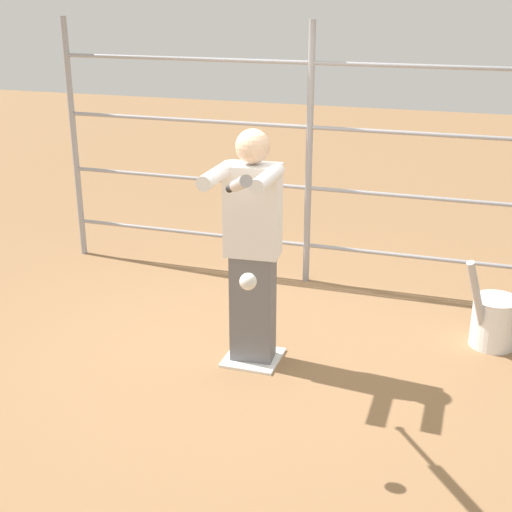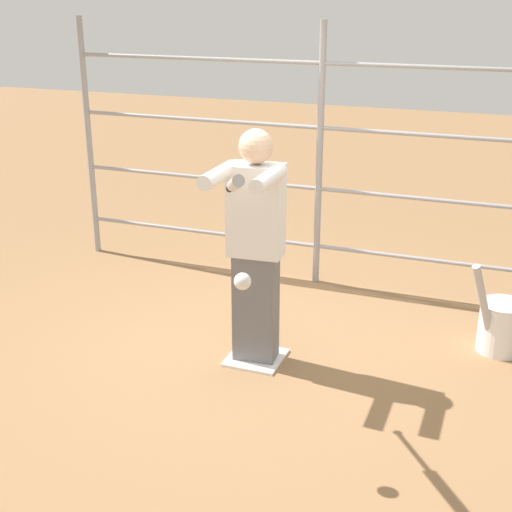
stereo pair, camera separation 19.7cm
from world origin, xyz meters
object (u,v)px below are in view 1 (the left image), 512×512
(bat_bucket, at_px, (495,320))
(batter, at_px, (252,242))
(softball_in_flight, at_px, (248,282))
(baseball_bat_swinging, at_px, (239,184))

(bat_bucket, bearing_deg, batter, 24.55)
(softball_in_flight, xyz_separation_m, bat_bucket, (-1.38, -1.82, -0.87))
(softball_in_flight, bearing_deg, batter, -72.88)
(baseball_bat_swinging, xyz_separation_m, softball_in_flight, (-0.10, 0.14, -0.50))
(batter, distance_m, bat_bucket, 2.00)
(batter, distance_m, baseball_bat_swinging, 1.15)
(batter, height_order, softball_in_flight, batter)
(baseball_bat_swinging, relative_size, softball_in_flight, 8.36)
(baseball_bat_swinging, height_order, bat_bucket, baseball_bat_swinging)
(baseball_bat_swinging, bearing_deg, softball_in_flight, 124.99)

